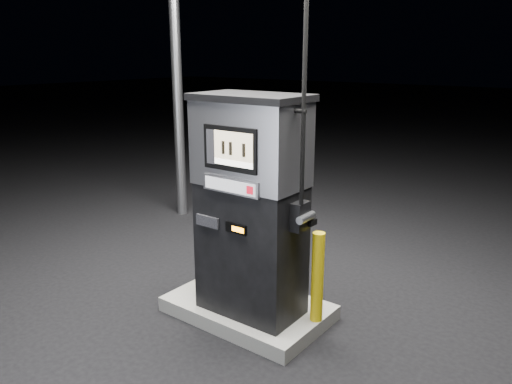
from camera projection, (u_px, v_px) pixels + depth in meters
The scene contains 5 objects.
ground at pixel (248, 315), 5.16m from camera, with size 80.00×80.00×0.00m, color black.
pump_island at pixel (248, 308), 5.14m from camera, with size 1.60×1.00×0.15m, color slate.
fuel_dispenser at pixel (251, 205), 4.68m from camera, with size 1.16×0.64×4.39m.
bollard_left at pixel (199, 247), 5.51m from camera, with size 0.11×0.11×0.80m, color yellow.
bollard_right at pixel (317, 277), 4.66m from camera, with size 0.12×0.12×0.88m, color yellow.
Camera 1 is at (2.88, -3.63, 2.61)m, focal length 35.00 mm.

